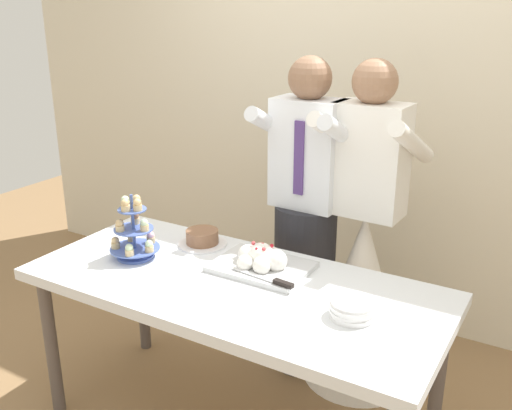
{
  "coord_description": "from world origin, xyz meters",
  "views": [
    {
      "loc": [
        1.21,
        -1.85,
        1.89
      ],
      "look_at": [
        0.02,
        0.15,
        1.07
      ],
      "focal_mm": 40.61,
      "sensor_mm": 36.0,
      "label": 1
    }
  ],
  "objects_px": {
    "cupcake_stand": "(134,233)",
    "person_bride": "(362,277)",
    "plate_stack": "(353,309)",
    "person_groom": "(305,237)",
    "dessert_table": "(234,296)",
    "round_cake": "(202,238)",
    "main_cake_tray": "(262,261)"
  },
  "relations": [
    {
      "from": "cupcake_stand",
      "to": "round_cake",
      "type": "xyz_separation_m",
      "value": [
        0.18,
        0.28,
        -0.09
      ]
    },
    {
      "from": "round_cake",
      "to": "person_bride",
      "type": "distance_m",
      "value": 0.83
    },
    {
      "from": "round_cake",
      "to": "person_bride",
      "type": "xyz_separation_m",
      "value": [
        0.67,
        0.44,
        -0.23
      ]
    },
    {
      "from": "cupcake_stand",
      "to": "person_bride",
      "type": "xyz_separation_m",
      "value": [
        0.85,
        0.72,
        -0.31
      ]
    },
    {
      "from": "person_groom",
      "to": "person_bride",
      "type": "distance_m",
      "value": 0.35
    },
    {
      "from": "plate_stack",
      "to": "round_cake",
      "type": "relative_size",
      "value": 0.74
    },
    {
      "from": "person_groom",
      "to": "person_bride",
      "type": "relative_size",
      "value": 1.0
    },
    {
      "from": "cupcake_stand",
      "to": "person_bride",
      "type": "relative_size",
      "value": 0.18
    },
    {
      "from": "main_cake_tray",
      "to": "person_bride",
      "type": "bearing_deg",
      "value": 62.61
    },
    {
      "from": "cupcake_stand",
      "to": "plate_stack",
      "type": "height_order",
      "value": "cupcake_stand"
    },
    {
      "from": "round_cake",
      "to": "person_groom",
      "type": "xyz_separation_m",
      "value": [
        0.36,
        0.4,
        -0.06
      ]
    },
    {
      "from": "dessert_table",
      "to": "round_cake",
      "type": "xyz_separation_m",
      "value": [
        -0.34,
        0.25,
        0.11
      ]
    },
    {
      "from": "dessert_table",
      "to": "cupcake_stand",
      "type": "bearing_deg",
      "value": -177.05
    },
    {
      "from": "plate_stack",
      "to": "person_bride",
      "type": "distance_m",
      "value": 0.78
    },
    {
      "from": "round_cake",
      "to": "person_bride",
      "type": "bearing_deg",
      "value": 33.44
    },
    {
      "from": "dessert_table",
      "to": "round_cake",
      "type": "distance_m",
      "value": 0.43
    },
    {
      "from": "main_cake_tray",
      "to": "round_cake",
      "type": "relative_size",
      "value": 1.81
    },
    {
      "from": "person_groom",
      "to": "person_bride",
      "type": "height_order",
      "value": "same"
    },
    {
      "from": "main_cake_tray",
      "to": "person_bride",
      "type": "height_order",
      "value": "person_bride"
    },
    {
      "from": "person_groom",
      "to": "person_bride",
      "type": "bearing_deg",
      "value": 6.45
    },
    {
      "from": "plate_stack",
      "to": "cupcake_stand",
      "type": "bearing_deg",
      "value": -179.85
    },
    {
      "from": "main_cake_tray",
      "to": "person_groom",
      "type": "xyz_separation_m",
      "value": [
        -0.03,
        0.5,
        -0.07
      ]
    },
    {
      "from": "plate_stack",
      "to": "person_groom",
      "type": "xyz_separation_m",
      "value": [
        -0.52,
        0.68,
        -0.06
      ]
    },
    {
      "from": "dessert_table",
      "to": "cupcake_stand",
      "type": "relative_size",
      "value": 5.9
    },
    {
      "from": "person_bride",
      "to": "person_groom",
      "type": "bearing_deg",
      "value": -173.55
    },
    {
      "from": "cupcake_stand",
      "to": "round_cake",
      "type": "height_order",
      "value": "cupcake_stand"
    },
    {
      "from": "dessert_table",
      "to": "main_cake_tray",
      "type": "height_order",
      "value": "main_cake_tray"
    },
    {
      "from": "dessert_table",
      "to": "person_groom",
      "type": "relative_size",
      "value": 1.08
    },
    {
      "from": "cupcake_stand",
      "to": "plate_stack",
      "type": "xyz_separation_m",
      "value": [
        1.07,
        0.0,
        -0.09
      ]
    },
    {
      "from": "plate_stack",
      "to": "round_cake",
      "type": "xyz_separation_m",
      "value": [
        -0.88,
        0.27,
        0.0
      ]
    },
    {
      "from": "plate_stack",
      "to": "person_bride",
      "type": "relative_size",
      "value": 0.11
    },
    {
      "from": "dessert_table",
      "to": "person_bride",
      "type": "relative_size",
      "value": 1.08
    }
  ]
}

